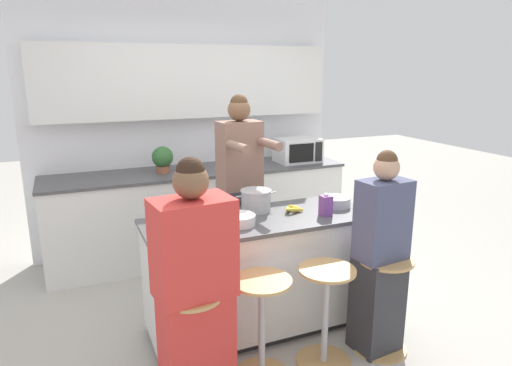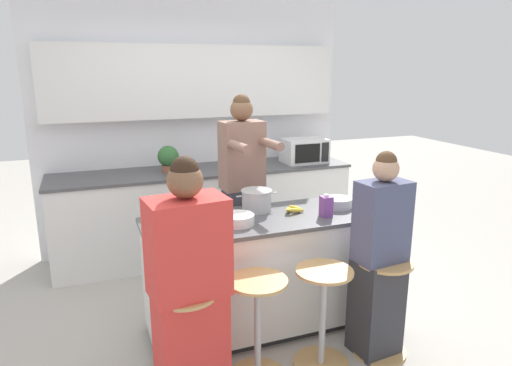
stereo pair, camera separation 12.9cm
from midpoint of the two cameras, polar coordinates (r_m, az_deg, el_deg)
The scene contains 19 objects.
ground_plane at distance 3.75m, azimuth -0.61°, elevation -17.45°, with size 16.00×16.00×0.00m, color #B2ADA3.
wall_back at distance 5.03m, azimuth -9.13°, elevation 9.20°, with size 3.36×0.22×2.70m.
back_counter at distance 4.92m, azimuth -7.69°, elevation -3.63°, with size 3.13×0.69×0.94m.
kitchen_island at distance 3.53m, azimuth -0.63°, elevation -11.19°, with size 1.71×0.67×0.89m.
bar_stool_leftmost at distance 2.91m, azimuth -9.27°, elevation -18.99°, with size 0.38×0.38×0.70m.
bar_stool_center_left at distance 3.03m, azimuth -0.54°, elevation -17.30°, with size 0.38×0.38×0.70m.
bar_stool_center_right at distance 3.19m, azimuth 7.50°, elevation -15.70°, with size 0.38×0.38×0.70m.
bar_stool_rightmost at distance 3.40m, azimuth 14.51°, elevation -14.00°, with size 0.38×0.38×0.70m.
person_cooking at distance 3.91m, azimuth -2.93°, elevation -1.88°, with size 0.39×0.56×1.76m.
person_wrapped_blanket at distance 2.74m, azimuth -9.04°, elevation -13.20°, with size 0.47×0.33×1.51m.
person_seated_near at distance 3.29m, azimuth 14.12°, elevation -9.59°, with size 0.36×0.29×1.45m.
cooking_pot at distance 3.51m, azimuth -1.05°, elevation -2.18°, with size 0.33×0.24×0.17m.
fruit_bowl at distance 3.22m, azimuth -3.33°, elevation -4.60°, with size 0.24×0.24×0.07m.
mixing_bowl_steel at distance 3.67m, azimuth 9.01°, elevation -2.34°, with size 0.23×0.23×0.08m.
coffee_cup_near at distance 3.21m, azimuth -8.06°, elevation -4.65°, with size 0.11×0.08×0.09m.
banana_bunch at distance 3.50m, azimuth 3.55°, elevation -3.25°, with size 0.18×0.13×0.06m.
juice_carton at distance 3.43m, azimuth 7.65°, elevation -2.79°, with size 0.08×0.08×0.17m.
microwave at distance 5.13m, azimuth 4.53°, elevation 4.10°, with size 0.48×0.34×0.27m.
potted_plant at distance 4.69m, azimuth -12.38°, elevation 3.01°, with size 0.21×0.21×0.27m.
Camera 1 is at (-1.27, -2.93, 1.97)m, focal length 32.00 mm.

